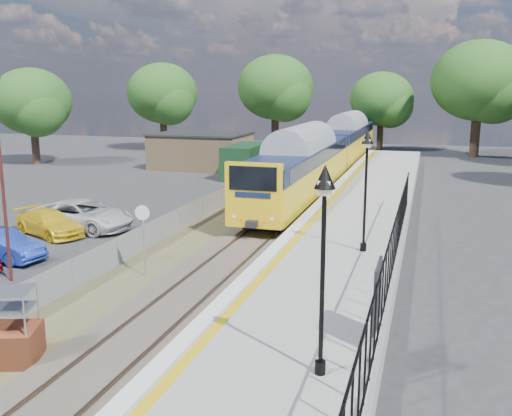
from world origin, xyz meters
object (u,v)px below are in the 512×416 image
at_px(victorian_lamp_north, 367,163).
at_px(car_yellow, 49,223).
at_px(car_blue, 2,245).
at_px(carpark_lamp, 1,168).
at_px(speed_sign, 143,229).
at_px(car_white, 82,215).
at_px(victorian_lamp_south, 324,222).
at_px(train, 330,149).
at_px(brick_plinth, 12,328).

relative_size(victorian_lamp_north, car_yellow, 1.09).
distance_m(victorian_lamp_north, car_blue, 15.19).
xyz_separation_m(carpark_lamp, car_yellow, (-2.86, 6.18, -3.62)).
bearing_deg(car_blue, speed_sign, -83.99).
bearing_deg(car_white, car_blue, -176.16).
xyz_separation_m(victorian_lamp_south, train, (-5.50, 33.31, -1.96)).
height_order(brick_plinth, car_yellow, brick_plinth).
bearing_deg(train, car_blue, -109.55).
distance_m(train, brick_plinth, 33.49).
xyz_separation_m(victorian_lamp_south, car_white, (-14.54, 12.91, -3.55)).
relative_size(train, car_blue, 10.65).
distance_m(speed_sign, carpark_lamp, 5.44).
relative_size(brick_plinth, car_white, 0.37).
xyz_separation_m(victorian_lamp_north, carpark_lamp, (-12.37, -4.70, -0.07)).
distance_m(victorian_lamp_south, car_yellow, 19.58).
bearing_deg(brick_plinth, victorian_lamp_north, 52.20).
height_order(victorian_lamp_south, brick_plinth, victorian_lamp_south).
bearing_deg(victorian_lamp_north, train, 102.81).
height_order(car_yellow, car_white, car_white).
distance_m(victorian_lamp_north, car_yellow, 15.74).
bearing_deg(carpark_lamp, car_white, 104.50).
xyz_separation_m(victorian_lamp_north, car_yellow, (-15.23, 1.48, -3.69)).
bearing_deg(victorian_lamp_north, victorian_lamp_south, -88.85).
bearing_deg(carpark_lamp, victorian_lamp_north, 20.81).
bearing_deg(car_white, carpark_lamp, -159.88).
relative_size(victorian_lamp_south, brick_plinth, 2.29).
relative_size(car_blue, car_white, 0.71).
bearing_deg(carpark_lamp, car_yellow, 114.84).
distance_m(train, speed_sign, 26.33).
distance_m(brick_plinth, car_white, 14.52).
distance_m(victorian_lamp_north, train, 23.99).
distance_m(car_yellow, car_white, 1.69).
bearing_deg(brick_plinth, car_blue, 132.06).
relative_size(victorian_lamp_north, car_white, 0.85).
bearing_deg(carpark_lamp, victorian_lamp_south, -22.86).
bearing_deg(victorian_lamp_south, car_white, 138.40).
xyz_separation_m(victorian_lamp_south, brick_plinth, (-8.00, -0.05, -3.33)).
bearing_deg(car_blue, car_white, 6.59).
xyz_separation_m(victorian_lamp_north, train, (-5.30, 23.31, -1.96)).
bearing_deg(car_yellow, car_blue, -146.33).
xyz_separation_m(car_blue, car_white, (0.17, 5.53, 0.12)).
xyz_separation_m(victorian_lamp_north, car_white, (-14.34, 2.91, -3.55)).
relative_size(victorian_lamp_north, car_blue, 1.20).
xyz_separation_m(carpark_lamp, car_blue, (-2.14, 2.08, -3.60)).
distance_m(speed_sign, car_blue, 6.83).
bearing_deg(train, car_white, -113.89).
relative_size(carpark_lamp, car_blue, 1.95).
xyz_separation_m(train, carpark_lamp, (-7.07, -28.01, 1.89)).
relative_size(victorian_lamp_south, speed_sign, 1.65).
height_order(car_blue, car_white, car_white).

